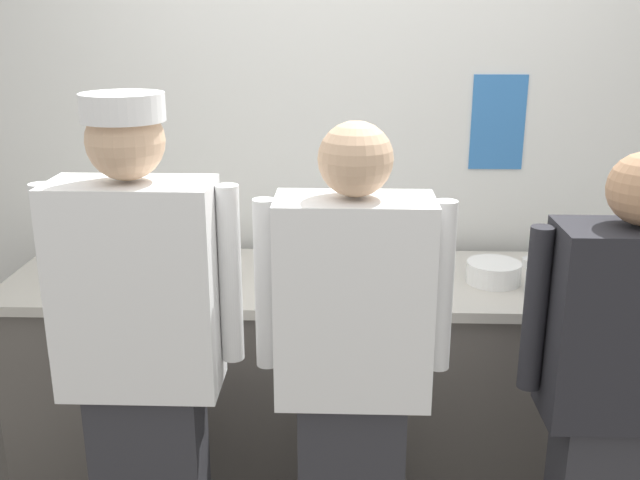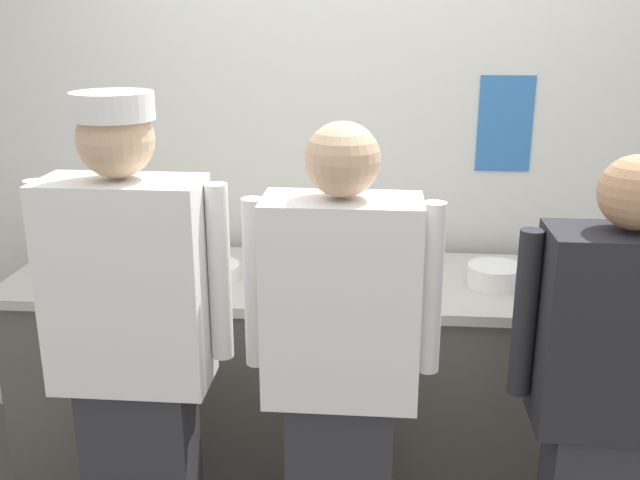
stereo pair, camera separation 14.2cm
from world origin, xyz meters
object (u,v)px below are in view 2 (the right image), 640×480
object	(u,v)px
sheet_tray	(352,275)
chef_near_left	(134,352)
plate_stack_rear	(495,275)
ramekin_green_sauce	(537,266)
ramekin_yellow_sauce	(123,271)
chef_far_right	(608,403)
chef_center	(341,373)
squeeze_bottle_primary	(90,258)
plate_stack_front	(209,272)
mixing_bowl_steel	(628,277)
deli_cup	(538,285)

from	to	relation	value
sheet_tray	chef_near_left	bearing A→B (deg)	-130.85
plate_stack_rear	ramekin_green_sauce	size ratio (longest dim) A/B	2.59
plate_stack_rear	ramekin_yellow_sauce	bearing A→B (deg)	-178.78
chef_far_right	ramekin_yellow_sauce	distance (m)	1.88
chef_center	chef_near_left	bearing A→B (deg)	-178.61
chef_center	squeeze_bottle_primary	world-z (taller)	chef_center
plate_stack_front	chef_far_right	bearing A→B (deg)	-27.68
sheet_tray	squeeze_bottle_primary	xyz separation A→B (m)	(-1.05, -0.11, 0.08)
chef_near_left	mixing_bowl_steel	xyz separation A→B (m)	(1.73, 0.70, 0.05)
mixing_bowl_steel	sheet_tray	xyz separation A→B (m)	(-1.07, 0.06, -0.05)
chef_center	sheet_tray	size ratio (longest dim) A/B	3.27
chef_near_left	sheet_tray	distance (m)	1.01
mixing_bowl_steel	chef_center	bearing A→B (deg)	-147.54
plate_stack_rear	deli_cup	xyz separation A→B (m)	(0.14, -0.12, 0.01)
squeeze_bottle_primary	ramekin_yellow_sauce	bearing A→B (deg)	15.80
plate_stack_rear	sheet_tray	world-z (taller)	plate_stack_rear
chef_near_left	plate_stack_rear	xyz separation A→B (m)	(1.22, 0.72, 0.03)
chef_far_right	plate_stack_rear	bearing A→B (deg)	107.66
mixing_bowl_steel	chef_near_left	bearing A→B (deg)	-158.01
squeeze_bottle_primary	deli_cup	xyz separation A→B (m)	(1.76, -0.05, -0.04)
sheet_tray	plate_stack_rear	bearing A→B (deg)	-4.32
plate_stack_rear	sheet_tray	distance (m)	0.57
sheet_tray	squeeze_bottle_primary	bearing A→B (deg)	-174.13
ramekin_yellow_sauce	sheet_tray	bearing A→B (deg)	4.57
ramekin_green_sauce	mixing_bowl_steel	bearing A→B (deg)	-35.51
chef_center	chef_far_right	world-z (taller)	chef_center
plate_stack_rear	deli_cup	distance (m)	0.19
deli_cup	chef_center	bearing A→B (deg)	-140.65
plate_stack_rear	plate_stack_front	bearing A→B (deg)	-178.86
ramekin_yellow_sauce	deli_cup	world-z (taller)	deli_cup
plate_stack_rear	ramekin_green_sauce	xyz separation A→B (m)	(0.20, 0.19, -0.02)
chef_near_left	chef_center	world-z (taller)	chef_near_left
deli_cup	ramekin_green_sauce	bearing A→B (deg)	79.29
chef_far_right	ramekin_yellow_sauce	bearing A→B (deg)	157.63
mixing_bowl_steel	ramekin_green_sauce	distance (m)	0.37
mixing_bowl_steel	ramekin_green_sauce	world-z (taller)	mixing_bowl_steel
chef_near_left	plate_stack_rear	size ratio (longest dim) A/B	8.09
plate_stack_rear	squeeze_bottle_primary	xyz separation A→B (m)	(-1.62, -0.07, 0.05)
chef_near_left	plate_stack_front	xyz separation A→B (m)	(0.08, 0.70, 0.02)
ramekin_yellow_sauce	chef_far_right	bearing A→B (deg)	-22.37
ramekin_yellow_sauce	deli_cup	xyz separation A→B (m)	(1.64, -0.09, 0.02)
squeeze_bottle_primary	ramekin_yellow_sauce	world-z (taller)	squeeze_bottle_primary
plate_stack_rear	squeeze_bottle_primary	distance (m)	1.62
chef_center	sheet_tray	xyz separation A→B (m)	(0.00, 0.75, 0.05)
squeeze_bottle_primary	chef_far_right	bearing A→B (deg)	-20.15
mixing_bowl_steel	ramekin_green_sauce	xyz separation A→B (m)	(-0.30, 0.21, -0.04)
chef_far_right	chef_near_left	bearing A→B (deg)	178.90
chef_center	deli_cup	size ratio (longest dim) A/B	16.61
mixing_bowl_steel	chef_far_right	bearing A→B (deg)	-109.98
chef_near_left	deli_cup	size ratio (longest dim) A/B	17.37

